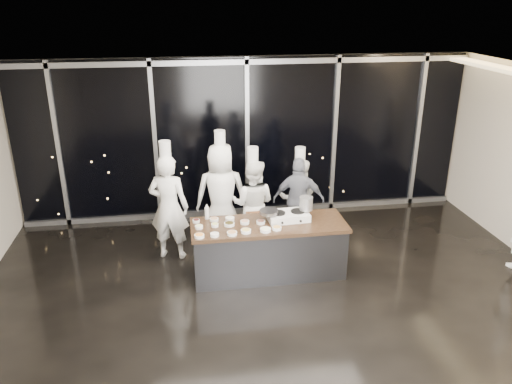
% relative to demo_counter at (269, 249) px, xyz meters
% --- Properties ---
extents(ground, '(9.00, 9.00, 0.00)m').
position_rel_demo_counter_xyz_m(ground, '(0.00, -0.90, -0.45)').
color(ground, black).
rests_on(ground, ground).
extents(room_shell, '(9.02, 7.02, 3.21)m').
position_rel_demo_counter_xyz_m(room_shell, '(0.18, -0.90, 1.79)').
color(room_shell, beige).
rests_on(room_shell, ground).
extents(window_wall, '(8.90, 0.11, 3.20)m').
position_rel_demo_counter_xyz_m(window_wall, '(0.00, 2.53, 1.14)').
color(window_wall, black).
rests_on(window_wall, ground).
extents(demo_counter, '(2.46, 0.86, 0.90)m').
position_rel_demo_counter_xyz_m(demo_counter, '(0.00, 0.00, 0.00)').
color(demo_counter, '#393A3F').
rests_on(demo_counter, ground).
extents(stove, '(0.68, 0.45, 0.14)m').
position_rel_demo_counter_xyz_m(stove, '(0.33, 0.11, 0.51)').
color(stove, silver).
rests_on(stove, demo_counter).
extents(frying_pan, '(0.53, 0.32, 0.05)m').
position_rel_demo_counter_xyz_m(frying_pan, '(0.01, 0.09, 0.61)').
color(frying_pan, slate).
rests_on(frying_pan, stove).
extents(stock_pot, '(0.23, 0.23, 0.22)m').
position_rel_demo_counter_xyz_m(stock_pot, '(0.63, 0.15, 0.69)').
color(stock_pot, '#A7A7A9').
rests_on(stock_pot, stove).
extents(prep_bowls, '(1.35, 0.69, 0.05)m').
position_rel_demo_counter_xyz_m(prep_bowls, '(-0.58, -0.08, 0.47)').
color(prep_bowls, white).
rests_on(prep_bowls, demo_counter).
extents(squeeze_bottle, '(0.07, 0.07, 0.26)m').
position_rel_demo_counter_xyz_m(squeeze_bottle, '(-0.95, 0.34, 0.57)').
color(squeeze_bottle, silver).
rests_on(squeeze_bottle, demo_counter).
extents(chef_far_left, '(0.77, 0.61, 2.08)m').
position_rel_demo_counter_xyz_m(chef_far_left, '(-1.56, 0.84, 0.49)').
color(chef_far_left, white).
rests_on(chef_far_left, ground).
extents(chef_left, '(0.95, 0.63, 2.12)m').
position_rel_demo_counter_xyz_m(chef_left, '(-0.64, 1.23, 0.50)').
color(chef_left, white).
rests_on(chef_left, ground).
extents(chef_center, '(0.96, 0.85, 1.86)m').
position_rel_demo_counter_xyz_m(chef_center, '(-0.10, 1.03, 0.37)').
color(chef_center, white).
rests_on(chef_center, ground).
extents(guest, '(1.00, 0.59, 1.59)m').
position_rel_demo_counter_xyz_m(guest, '(0.75, 1.12, 0.34)').
color(guest, '#121B31').
rests_on(guest, ground).
extents(chef_right, '(0.78, 0.63, 1.73)m').
position_rel_demo_counter_xyz_m(chef_right, '(0.80, 1.33, 0.31)').
color(chef_right, white).
rests_on(chef_right, ground).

